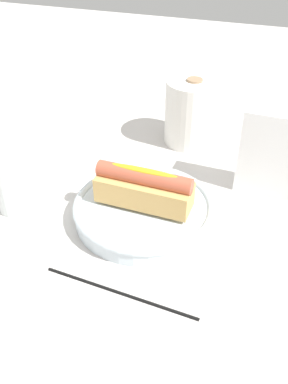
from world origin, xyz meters
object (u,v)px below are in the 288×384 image
Objects in this scene: paper_towel_roll at (190,112)px; water_glass at (15,185)px; chopstick_near at (120,292)px; serving_bowl at (144,209)px; napkin_box at (273,153)px; hotdog_front at (144,188)px.

water_glass is at bearing -124.89° from paper_towel_roll.
paper_towel_roll reaches higher than water_glass.
paper_towel_roll reaches higher than chopstick_near.
chopstick_near is at bearing -82.78° from serving_bowl.
napkin_box is 0.35m from chopstick_near.
hotdog_front is at bearing -139.57° from napkin_box.
water_glass is (-0.21, -0.04, -0.02)m from hotdog_front.
hotdog_front is 0.23m from napkin_box.
napkin_box is at bearing 66.24° from chopstick_near.
hotdog_front is at bearing 90.00° from serving_bowl.
serving_bowl is at bearing 101.26° from chopstick_near.
paper_towel_roll reaches higher than hotdog_front.
hotdog_front is 1.68× the size of water_glass.
paper_towel_roll is (0.01, 0.27, 0.01)m from hotdog_front.
water_glass is 0.43m from napkin_box.
napkin_box reaches higher than chopstick_near.
hotdog_front is 0.27m from paper_towel_roll.
serving_bowl is 0.04m from hotdog_front.
serving_bowl is 0.27m from paper_towel_roll.
napkin_box is (0.17, -0.13, 0.01)m from paper_towel_roll.
hotdog_front is at bearing 10.18° from water_glass.
paper_towel_roll is at bearing 95.94° from chopstick_near.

